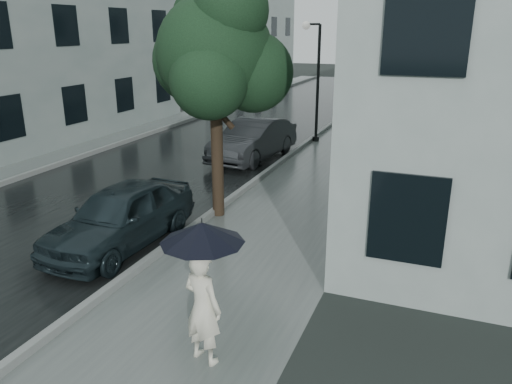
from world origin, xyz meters
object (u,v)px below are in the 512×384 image
at_px(car_near, 121,216).
at_px(pedestrian, 203,308).
at_px(car_far, 253,140).
at_px(street_tree, 217,52).
at_px(lamp_post, 314,74).

bearing_deg(car_near, pedestrian, -37.40).
distance_m(car_near, car_far, 8.02).
bearing_deg(street_tree, car_far, 103.00).
relative_size(lamp_post, car_near, 1.20).
relative_size(lamp_post, car_far, 1.10).
bearing_deg(car_near, car_far, 93.41).
relative_size(car_near, car_far, 0.92).
bearing_deg(car_far, car_near, -82.58).
height_order(lamp_post, car_far, lamp_post).
relative_size(pedestrian, car_near, 0.42).
bearing_deg(lamp_post, car_far, -110.95).
height_order(street_tree, lamp_post, street_tree).
bearing_deg(car_near, lamp_post, 87.47).
relative_size(pedestrian, lamp_post, 0.35).
distance_m(lamp_post, car_near, 11.99).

